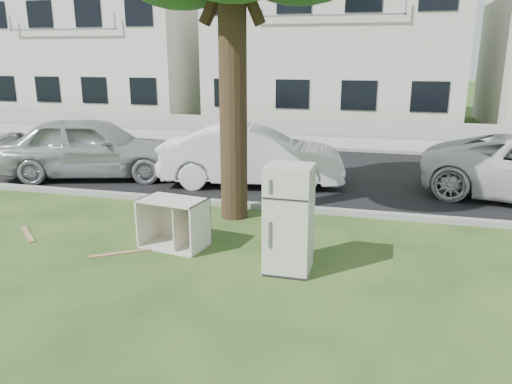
% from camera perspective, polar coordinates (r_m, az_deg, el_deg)
% --- Properties ---
extents(ground, '(120.00, 120.00, 0.00)m').
position_cam_1_polar(ground, '(8.57, -3.40, -6.66)').
color(ground, '#223F16').
extents(road, '(120.00, 7.00, 0.01)m').
position_cam_1_polar(road, '(14.14, 4.03, 2.29)').
color(road, black).
rests_on(road, ground).
extents(kerb_near, '(120.00, 0.18, 0.12)m').
position_cam_1_polar(kerb_near, '(10.79, 0.57, -1.91)').
color(kerb_near, gray).
rests_on(kerb_near, ground).
extents(kerb_far, '(120.00, 0.18, 0.12)m').
position_cam_1_polar(kerb_far, '(17.57, 6.16, 4.83)').
color(kerb_far, gray).
rests_on(kerb_far, ground).
extents(sidewalk, '(120.00, 2.80, 0.01)m').
position_cam_1_polar(sidewalk, '(18.99, 6.81, 5.62)').
color(sidewalk, gray).
rests_on(sidewalk, ground).
extents(low_wall, '(120.00, 0.15, 0.70)m').
position_cam_1_polar(low_wall, '(20.50, 7.46, 7.30)').
color(low_wall, gray).
rests_on(low_wall, ground).
extents(townhouse_left, '(10.20, 8.16, 7.04)m').
position_cam_1_polar(townhouse_left, '(28.93, -16.16, 15.51)').
color(townhouse_left, beige).
rests_on(townhouse_left, ground).
extents(townhouse_center, '(11.22, 8.16, 7.44)m').
position_cam_1_polar(townhouse_center, '(25.17, 9.21, 16.44)').
color(townhouse_center, silver).
rests_on(townhouse_center, ground).
extents(fridge, '(0.69, 0.64, 1.66)m').
position_cam_1_polar(fridge, '(7.53, 3.77, -3.11)').
color(fridge, beige).
rests_on(fridge, ground).
extents(cabinet, '(1.19, 0.85, 0.85)m').
position_cam_1_polar(cabinet, '(8.70, -9.39, -3.51)').
color(cabinet, beige).
rests_on(cabinet, ground).
extents(plank_a, '(1.03, 0.75, 0.02)m').
position_cam_1_polar(plank_a, '(8.71, -14.65, -6.70)').
color(plank_a, '#A0724D').
rests_on(plank_a, ground).
extents(plank_b, '(0.78, 0.74, 0.02)m').
position_cam_1_polar(plank_b, '(10.18, -24.63, -4.38)').
color(plank_b, '#976F4F').
rests_on(plank_b, ground).
extents(plank_c, '(0.45, 0.79, 0.02)m').
position_cam_1_polar(plank_c, '(10.16, -9.97, -3.20)').
color(plank_c, tan).
rests_on(plank_c, ground).
extents(car_center, '(4.78, 2.35, 1.51)m').
position_cam_1_polar(car_center, '(12.61, -0.47, 4.19)').
color(car_center, white).
rests_on(car_center, ground).
extents(car_left, '(5.17, 3.19, 1.64)m').
position_cam_1_polar(car_left, '(14.09, -18.24, 4.89)').
color(car_left, '#9C9DA2').
rests_on(car_left, ground).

